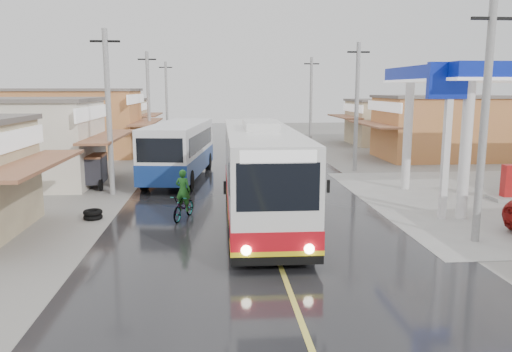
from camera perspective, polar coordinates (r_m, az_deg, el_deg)
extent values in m
plane|color=slate|center=(16.77, 1.95, -8.09)|extent=(120.00, 120.00, 0.00)
cube|color=black|center=(31.33, -1.23, 0.44)|extent=(12.00, 90.00, 0.02)
cube|color=#D8CC4C|center=(31.32, -1.23, 0.47)|extent=(0.15, 90.00, 0.01)
cylinder|color=white|center=(26.84, 16.94, 4.31)|extent=(0.44, 0.44, 5.50)
cylinder|color=white|center=(21.41, 22.81, 2.62)|extent=(0.44, 0.44, 5.50)
cube|color=#B21919|center=(26.12, 26.94, -0.48)|extent=(0.60, 0.45, 1.50)
cube|color=white|center=(21.03, 20.92, 3.31)|extent=(0.25, 0.25, 6.00)
cube|color=#0B1FA0|center=(20.91, 21.35, 10.13)|extent=(1.80, 0.30, 1.40)
cube|color=silver|center=(19.72, 0.48, 0.98)|extent=(2.74, 12.46, 3.06)
cube|color=black|center=(20.04, 0.48, -3.63)|extent=(2.76, 12.48, 0.31)
cube|color=red|center=(19.92, 0.48, -2.18)|extent=(2.78, 12.50, 0.57)
cube|color=yellow|center=(20.00, 0.48, -3.14)|extent=(2.79, 12.51, 0.15)
cube|color=black|center=(20.18, 0.37, 2.16)|extent=(2.75, 9.87, 1.04)
cube|color=black|center=(13.60, 2.53, -1.25)|extent=(2.29, 0.15, 1.35)
cube|color=black|center=(25.76, -0.60, 4.09)|extent=(2.29, 0.15, 1.14)
cube|color=white|center=(13.46, 2.56, 2.22)|extent=(2.09, 0.15, 0.36)
cube|color=silver|center=(19.53, 0.49, 5.87)|extent=(1.28, 3.12, 0.31)
cylinder|color=black|center=(15.76, -2.45, -7.05)|extent=(0.38, 1.14, 1.14)
cylinder|color=black|center=(15.98, 5.84, -6.85)|extent=(0.38, 1.14, 1.14)
cylinder|color=black|center=(23.81, -3.02, -1.20)|extent=(0.38, 1.14, 1.14)
cylinder|color=black|center=(23.95, 2.47, -1.13)|extent=(0.38, 1.14, 1.14)
sphere|color=#FFF2CC|center=(13.91, -1.14, -8.48)|extent=(0.29, 0.29, 0.29)
sphere|color=#FFF2CC|center=(14.11, 6.10, -8.28)|extent=(0.29, 0.29, 0.29)
cube|color=black|center=(13.77, -3.58, -1.34)|extent=(0.08, 0.08, 0.36)
cube|color=black|center=(14.09, 8.26, -1.16)|extent=(0.08, 0.08, 0.36)
cube|color=silver|center=(29.10, -8.75, 3.34)|extent=(3.77, 9.87, 2.67)
cube|color=navy|center=(29.21, -8.70, 1.57)|extent=(3.81, 9.92, 1.07)
cube|color=black|center=(29.06, -8.77, 4.07)|extent=(3.60, 8.29, 0.96)
cube|color=black|center=(24.43, -10.94, 2.90)|extent=(2.26, 0.41, 1.18)
cylinder|color=black|center=(26.26, -12.61, -0.45)|extent=(0.45, 1.10, 1.07)
cylinder|color=black|center=(25.75, -7.61, -0.50)|extent=(0.45, 1.10, 1.07)
cylinder|color=black|center=(32.83, -9.52, 1.71)|extent=(0.45, 1.10, 1.07)
cylinder|color=black|center=(32.42, -5.50, 1.70)|extent=(0.45, 1.10, 1.07)
imported|color=black|center=(20.30, -8.25, -3.51)|extent=(1.26, 2.03, 1.01)
imported|color=#216421|center=(19.92, -8.34, -1.63)|extent=(0.71, 0.58, 1.67)
cube|color=#26262D|center=(27.73, -18.31, 0.72)|extent=(1.43, 2.12, 1.34)
cube|color=brown|center=(27.63, -18.39, 2.21)|extent=(1.48, 2.18, 0.10)
cylinder|color=black|center=(27.29, -20.01, -0.95)|extent=(0.21, 0.63, 0.62)
cylinder|color=black|center=(28.68, -19.38, -0.40)|extent=(0.21, 0.63, 0.62)
cylinder|color=black|center=(26.82, -17.31, -0.98)|extent=(0.15, 0.63, 0.62)
torus|color=black|center=(21.19, -18.13, -4.46)|extent=(0.76, 0.76, 0.20)
torus|color=black|center=(21.15, -18.15, -3.95)|extent=(0.76, 0.76, 0.20)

